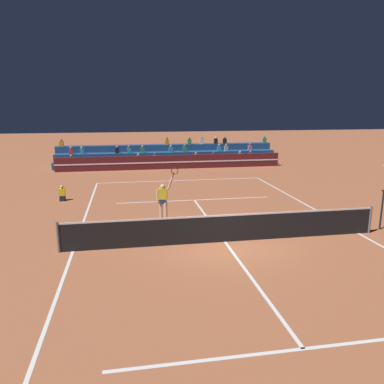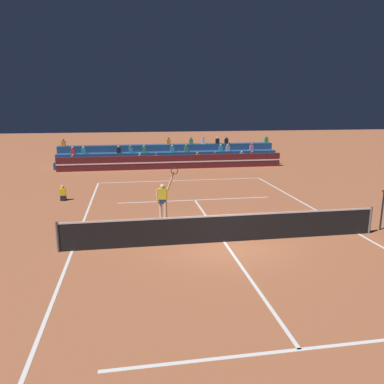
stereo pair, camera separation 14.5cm
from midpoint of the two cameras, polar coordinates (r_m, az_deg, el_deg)
The scene contains 8 objects.
ground_plane at distance 14.19m, azimuth 5.22°, elevation -7.58°, with size 120.00×120.00×0.00m, color #AD603D.
court_lines at distance 14.19m, azimuth 5.22°, elevation -7.56°, with size 11.10×23.90×0.01m.
tennis_net at distance 14.01m, azimuth 5.26°, elevation -5.50°, with size 12.00×0.10×1.10m.
sponsor_banner_wall at distance 30.16m, azimuth -2.80°, elevation 4.59°, with size 18.00×0.26×1.10m.
bleacher_stand at distance 32.64m, azimuth -3.31°, elevation 5.41°, with size 18.73×2.85×2.28m.
ball_kid_courtside at distance 21.20m, azimuth -18.87°, elevation -0.34°, with size 0.30×0.36×0.84m.
tennis_player at distance 16.20m, azimuth -4.15°, elevation -1.27°, with size 0.98×0.41×2.48m.
tennis_ball at distance 16.70m, azimuth -9.72°, elevation -4.39°, with size 0.07×0.07×0.07m, color #C6DB33.
Camera 2 is at (-3.35, -12.85, 4.99)m, focal length 35.00 mm.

